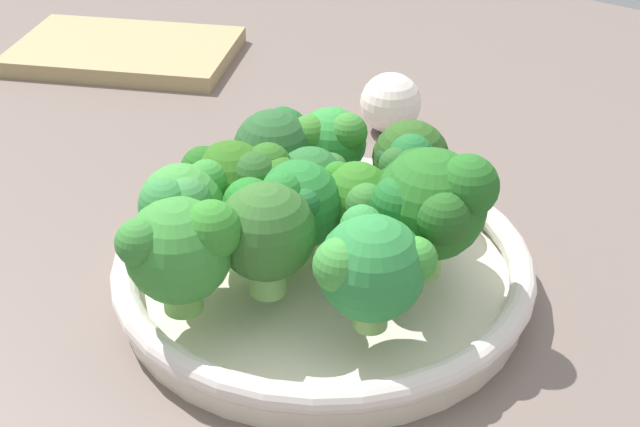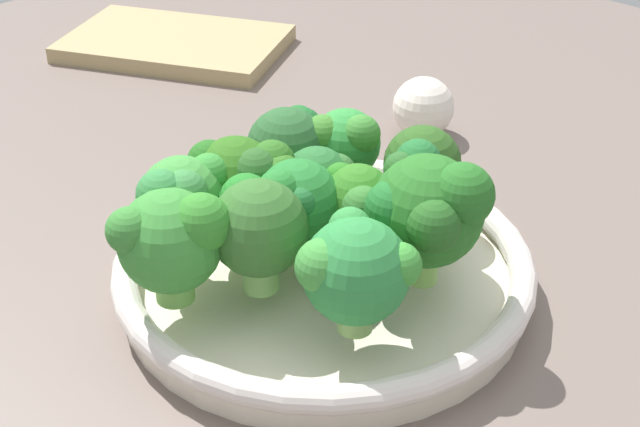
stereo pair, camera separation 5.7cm
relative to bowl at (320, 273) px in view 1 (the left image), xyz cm
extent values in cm
cube|color=#6D5E57|center=(-0.74, 0.36, -2.83)|extent=(130.00, 130.00, 2.50)
cylinder|color=#EFE3CB|center=(0.00, 0.00, -0.88)|extent=(25.97, 25.97, 1.39)
torus|color=silver|center=(0.00, 0.00, 0.66)|extent=(27.05, 27.05, 1.70)
cylinder|color=#8CC45B|center=(6.49, 2.17, 2.89)|extent=(1.82, 1.82, 2.75)
sphere|color=#276A23|center=(6.49, 2.17, 6.45)|extent=(6.73, 6.73, 6.73)
sphere|color=#245B1F|center=(8.26, -0.04, 7.12)|extent=(3.20, 3.20, 3.20)
sphere|color=#246822|center=(8.51, 2.58, 8.20)|extent=(3.75, 3.75, 3.75)
sphere|color=#1F6928|center=(5.44, 0.52, 6.99)|extent=(3.44, 3.44, 3.44)
cylinder|color=#82BD62|center=(-0.13, -5.07, 2.70)|extent=(2.17, 2.17, 2.37)
sphere|color=#33682A|center=(-0.13, -5.07, 5.77)|extent=(5.82, 5.82, 5.82)
sphere|color=#32672E|center=(-1.05, -3.04, 6.36)|extent=(2.55, 2.55, 2.55)
sphere|color=#227928|center=(-0.62, -3.17, 6.25)|extent=(3.48, 3.48, 3.48)
sphere|color=#237825|center=(-2.00, -4.26, 6.54)|extent=(3.24, 3.24, 3.24)
cylinder|color=#7DB150|center=(-6.87, 4.00, 2.41)|extent=(2.04, 2.04, 1.79)
sphere|color=#285A2C|center=(-6.87, 4.00, 5.11)|extent=(5.56, 5.56, 5.56)
sphere|color=#1E5D29|center=(-7.10, 5.75, 5.84)|extent=(3.00, 3.00, 3.00)
sphere|color=#236A21|center=(-5.97, 5.87, 5.79)|extent=(2.44, 2.44, 2.44)
sphere|color=#206427|center=(-7.49, 5.84, 6.07)|extent=(2.56, 2.56, 2.56)
cylinder|color=#7EB353|center=(-5.80, -6.09, 2.89)|extent=(2.19, 2.19, 2.75)
sphere|color=#41943D|center=(-5.80, -6.09, 5.95)|extent=(5.18, 5.18, 5.18)
sphere|color=#39833F|center=(-4.37, -6.95, 7.18)|extent=(2.86, 2.86, 2.86)
sphere|color=#33833F|center=(-5.08, -8.05, 7.33)|extent=(3.01, 3.01, 3.01)
sphere|color=#358B33|center=(-5.40, -4.17, 6.93)|extent=(2.65, 2.65, 2.65)
cylinder|color=#7DC156|center=(3.95, 5.13, 2.40)|extent=(2.16, 2.16, 1.77)
sphere|color=#225F22|center=(3.95, 5.13, 5.11)|extent=(5.61, 5.61, 5.61)
sphere|color=#20682D|center=(2.68, 6.18, 6.62)|extent=(3.04, 3.04, 3.04)
sphere|color=#295D26|center=(2.41, 4.87, 6.57)|extent=(2.29, 2.29, 2.29)
cylinder|color=#9AD470|center=(-4.35, 7.25, 2.51)|extent=(1.86, 1.86, 1.98)
sphere|color=#318D3A|center=(-4.35, 7.25, 5.09)|extent=(4.89, 4.89, 4.89)
sphere|color=#3A8230|center=(-2.90, 7.17, 6.34)|extent=(2.67, 2.67, 2.67)
sphere|color=#367E2A|center=(-5.85, 7.97, 5.74)|extent=(2.12, 2.12, 2.12)
sphere|color=#3B7D2B|center=(-5.15, 5.80, 6.00)|extent=(2.81, 2.81, 2.81)
cylinder|color=#94D66A|center=(-2.53, 2.40, 2.35)|extent=(1.85, 1.85, 1.67)
sphere|color=#28682F|center=(-2.53, 2.40, 4.73)|extent=(4.75, 4.75, 4.75)
sphere|color=#32692F|center=(-1.79, 3.56, 5.29)|extent=(2.47, 2.47, 2.47)
sphere|color=#2D7629|center=(-4.39, 1.83, 5.15)|extent=(2.02, 2.02, 2.02)
sphere|color=#336932|center=(-1.84, 3.82, 5.09)|extent=(2.04, 2.04, 2.04)
cylinder|color=#8BC75B|center=(-5.44, -1.96, 2.67)|extent=(2.59, 2.59, 2.31)
sphere|color=#2C651A|center=(-5.44, -1.96, 5.64)|extent=(5.57, 5.57, 5.57)
sphere|color=#2C661F|center=(-3.64, -0.50, 6.88)|extent=(3.01, 3.01, 3.01)
sphere|color=#275722|center=(-3.64, -1.86, 6.72)|extent=(3.19, 3.19, 3.19)
sphere|color=#23621D|center=(-7.04, -2.72, 6.56)|extent=(2.92, 2.92, 2.92)
cylinder|color=#82B05C|center=(6.53, -4.11, 2.51)|extent=(2.04, 2.04, 1.98)
sphere|color=#2E873F|center=(6.53, -4.11, 5.46)|extent=(6.03, 6.03, 6.03)
sphere|color=#328C3D|center=(5.12, -3.06, 7.10)|extent=(2.46, 2.46, 2.46)
sphere|color=green|center=(5.66, -5.80, 6.26)|extent=(3.13, 3.13, 3.13)
sphere|color=green|center=(8.44, -2.81, 6.13)|extent=(2.53, 2.53, 2.53)
cylinder|color=#7ABF54|center=(-3.08, -9.23, 2.55)|extent=(2.31, 2.31, 2.06)
sphere|color=#398A35|center=(-3.08, -9.23, 5.57)|extent=(6.14, 6.14, 6.14)
sphere|color=#33842A|center=(-1.36, -8.24, 7.07)|extent=(3.43, 3.43, 3.43)
sphere|color=#378232|center=(-3.77, -11.37, 6.98)|extent=(2.72, 2.72, 2.72)
cylinder|color=#9DD173|center=(1.54, 1.72, 2.65)|extent=(1.99, 1.99, 2.26)
sphere|color=#2F7320|center=(1.54, 1.72, 5.29)|extent=(4.67, 4.67, 4.67)
sphere|color=#32722C|center=(3.18, 0.86, 6.12)|extent=(2.62, 2.62, 2.62)
sphere|color=#29751F|center=(0.19, 1.63, 6.39)|extent=(2.05, 2.05, 2.05)
cylinder|color=#A3C76F|center=(1.15, 8.79, 2.35)|extent=(2.17, 2.17, 1.68)
sphere|color=#2B561E|center=(1.15, 8.79, 4.90)|extent=(5.25, 5.25, 5.25)
sphere|color=#285C21|center=(2.22, 7.02, 6.22)|extent=(2.77, 2.77, 2.77)
sphere|color=#1A5A22|center=(2.15, 7.37, 5.43)|extent=(2.41, 2.41, 2.41)
sphere|color=#26582D|center=(0.50, 7.40, 5.38)|extent=(2.11, 2.11, 2.11)
cylinder|color=#90BF61|center=(-1.06, -1.23, 2.61)|extent=(1.94, 1.94, 2.19)
sphere|color=#24762E|center=(-1.06, -1.23, 5.49)|extent=(5.51, 5.51, 5.51)
sphere|color=#24762C|center=(-1.05, -2.75, 6.91)|extent=(2.82, 2.82, 2.82)
sphere|color=#30691F|center=(-2.64, -0.83, 6.37)|extent=(3.11, 3.11, 3.11)
sphere|color=#236A32|center=(0.43, -2.28, 6.45)|extent=(2.35, 2.35, 2.35)
cube|color=tan|center=(-39.38, 20.20, -0.78)|extent=(25.58, 21.87, 1.60)
sphere|color=white|center=(-9.01, 22.47, 1.04)|extent=(5.23, 5.23, 5.23)
camera|label=1|loc=(28.63, -38.98, 34.68)|focal=51.78mm
camera|label=2|loc=(33.01, -35.35, 34.68)|focal=51.78mm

